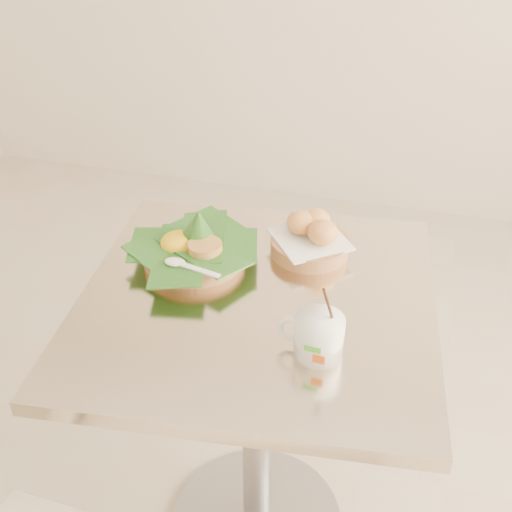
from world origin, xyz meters
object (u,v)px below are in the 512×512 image
(cafe_table, at_px, (257,377))
(bread_basket, at_px, (311,238))
(rice_basket, at_px, (194,246))
(coffee_mug, at_px, (318,335))

(cafe_table, bearing_deg, bread_basket, 69.95)
(cafe_table, relative_size, bread_basket, 3.78)
(rice_basket, bearing_deg, cafe_table, -27.76)
(rice_basket, distance_m, coffee_mug, 0.38)
(cafe_table, distance_m, bread_basket, 0.33)
(cafe_table, xyz_separation_m, bread_basket, (0.07, 0.19, 0.26))
(rice_basket, height_order, coffee_mug, coffee_mug)
(coffee_mug, bearing_deg, cafe_table, 138.12)
(rice_basket, distance_m, bread_basket, 0.26)
(coffee_mug, bearing_deg, bread_basket, 103.65)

